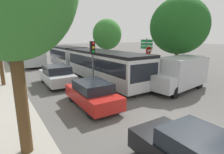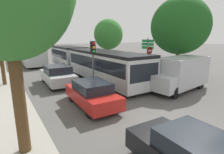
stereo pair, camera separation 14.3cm
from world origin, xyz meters
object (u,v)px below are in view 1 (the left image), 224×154
(queued_car_red, at_px, (92,94))
(tree_right_mid, at_px, (108,35))
(tree_right_near, at_px, (178,28))
(queued_car_silver, at_px, (57,75))
(white_van, at_px, (180,72))
(traffic_light, at_px, (93,54))
(direction_sign_post, at_px, (146,48))
(city_bus_rear, at_px, (28,54))
(no_entry_sign, at_px, (148,57))
(articulated_bus, at_px, (85,60))

(queued_car_red, relative_size, tree_right_mid, 0.67)
(queued_car_red, relative_size, tree_right_near, 0.58)
(queued_car_red, xyz_separation_m, tree_right_near, (9.23, 1.65, 3.77))
(queued_car_silver, distance_m, tree_right_near, 10.87)
(white_van, xyz_separation_m, traffic_light, (-4.84, 3.81, 1.26))
(white_van, bearing_deg, queued_car_red, -12.09)
(white_van, height_order, direction_sign_post, direction_sign_post)
(city_bus_rear, height_order, tree_right_mid, tree_right_mid)
(no_entry_sign, distance_m, direction_sign_post, 2.26)
(articulated_bus, height_order, white_van, articulated_bus)
(traffic_light, bearing_deg, tree_right_mid, 143.67)
(city_bus_rear, relative_size, no_entry_sign, 3.97)
(white_van, xyz_separation_m, tree_right_mid, (2.18, 12.83, 2.69))
(queued_car_red, distance_m, traffic_light, 4.02)
(city_bus_rear, bearing_deg, no_entry_sign, -151.45)
(queued_car_red, bearing_deg, articulated_bus, -21.15)
(city_bus_rear, height_order, no_entry_sign, no_entry_sign)
(white_van, height_order, tree_right_near, tree_right_near)
(tree_right_near, bearing_deg, no_entry_sign, 126.67)
(queued_car_silver, bearing_deg, tree_right_mid, -51.31)
(articulated_bus, xyz_separation_m, no_entry_sign, (4.35, -4.42, 0.40))
(traffic_light, relative_size, direction_sign_post, 0.94)
(white_van, height_order, no_entry_sign, no_entry_sign)
(city_bus_rear, distance_m, queued_car_red, 19.01)
(articulated_bus, distance_m, tree_right_mid, 7.18)
(queued_car_silver, relative_size, white_van, 0.86)
(no_entry_sign, xyz_separation_m, tree_right_mid, (0.97, 8.57, 2.06))
(no_entry_sign, relative_size, direction_sign_post, 0.78)
(direction_sign_post, distance_m, tree_right_near, 4.09)
(traffic_light, bearing_deg, queued_car_silver, -137.70)
(tree_right_mid, bearing_deg, no_entry_sign, -96.43)
(queued_car_silver, bearing_deg, articulated_bus, -53.19)
(traffic_light, height_order, direction_sign_post, direction_sign_post)
(traffic_light, height_order, no_entry_sign, traffic_light)
(queued_car_silver, bearing_deg, no_entry_sign, -101.02)
(direction_sign_post, bearing_deg, queued_car_red, 16.89)
(direction_sign_post, bearing_deg, queued_car_silver, -14.21)
(queued_car_silver, bearing_deg, white_van, -129.86)
(queued_car_silver, distance_m, direction_sign_post, 9.56)
(tree_right_mid, bearing_deg, queued_car_silver, -143.31)
(queued_car_red, relative_size, white_van, 0.78)
(queued_car_silver, distance_m, tree_right_mid, 11.67)
(articulated_bus, relative_size, tree_right_mid, 2.86)
(city_bus_rear, bearing_deg, tree_right_near, -150.30)
(direction_sign_post, bearing_deg, no_entry_sign, 37.97)
(queued_car_red, bearing_deg, white_van, -93.78)
(city_bus_rear, height_order, traffic_light, traffic_light)
(articulated_bus, height_order, direction_sign_post, direction_sign_post)
(queued_car_red, xyz_separation_m, no_entry_sign, (7.78, 3.60, 1.18))
(tree_right_mid, bearing_deg, city_bus_rear, 142.47)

